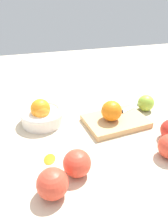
% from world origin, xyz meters
% --- Properties ---
extents(ground_plane, '(2.40, 2.40, 0.00)m').
position_xyz_m(ground_plane, '(0.00, 0.00, 0.00)').
color(ground_plane, beige).
extents(bowl, '(0.17, 0.17, 0.10)m').
position_xyz_m(bowl, '(-0.19, 0.15, 0.04)').
color(bowl, white).
rests_on(bowl, ground_plane).
extents(cutting_board, '(0.25, 0.19, 0.02)m').
position_xyz_m(cutting_board, '(0.09, 0.07, 0.01)').
color(cutting_board, tan).
rests_on(cutting_board, ground_plane).
extents(orange_on_board, '(0.08, 0.08, 0.08)m').
position_xyz_m(orange_on_board, '(0.06, 0.07, 0.06)').
color(orange_on_board, orange).
rests_on(orange_on_board, cutting_board).
extents(knife, '(0.15, 0.08, 0.01)m').
position_xyz_m(knife, '(0.14, 0.11, 0.03)').
color(knife, silver).
rests_on(knife, cutting_board).
extents(apple_back_right, '(0.07, 0.07, 0.07)m').
position_xyz_m(apple_back_right, '(0.25, 0.13, 0.03)').
color(apple_back_right, '#8EB738').
rests_on(apple_back_right, ground_plane).
extents(apple_front_left, '(0.08, 0.08, 0.08)m').
position_xyz_m(apple_front_left, '(-0.20, -0.20, 0.04)').
color(apple_front_left, '#D6422D').
rests_on(apple_front_left, ground_plane).
extents(apple_front_left_2, '(0.08, 0.08, 0.08)m').
position_xyz_m(apple_front_left_2, '(-0.12, -0.14, 0.04)').
color(apple_front_left_2, '#D6422D').
rests_on(apple_front_left_2, ground_plane).
extents(citrus_peel, '(0.05, 0.06, 0.01)m').
position_xyz_m(citrus_peel, '(-0.19, -0.06, 0.00)').
color(citrus_peel, orange).
rests_on(citrus_peel, ground_plane).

